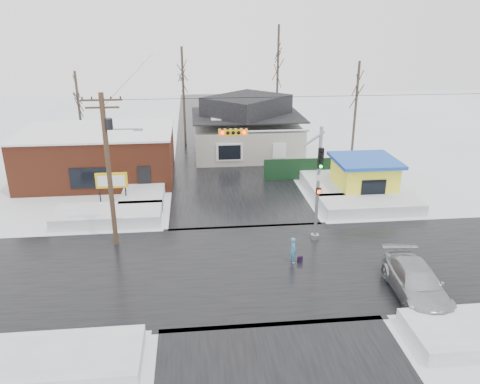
{
  "coord_description": "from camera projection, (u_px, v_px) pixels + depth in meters",
  "views": [
    {
      "loc": [
        -3.22,
        -22.19,
        12.83
      ],
      "look_at": [
        -0.54,
        3.65,
        3.0
      ],
      "focal_mm": 35.0,
      "sensor_mm": 36.0,
      "label": 1
    }
  ],
  "objects": [
    {
      "name": "road_ew",
      "position": [
        257.0,
        266.0,
        25.49
      ],
      "size": [
        120.0,
        10.0,
        0.02
      ],
      "primitive_type": "cube",
      "color": "black",
      "rests_on": "ground"
    },
    {
      "name": "tree_far_west",
      "position": [
        77.0,
        88.0,
        44.22
      ],
      "size": [
        3.0,
        3.0,
        8.0
      ],
      "color": "#332821",
      "rests_on": "ground"
    },
    {
      "name": "marquee_sign",
      "position": [
        112.0,
        181.0,
        32.78
      ],
      "size": [
        2.2,
        0.21,
        2.55
      ],
      "color": "black",
      "rests_on": "ground"
    },
    {
      "name": "fence",
      "position": [
        311.0,
        169.0,
        38.82
      ],
      "size": [
        8.0,
        0.12,
        1.8
      ],
      "primitive_type": "cube",
      "color": "black",
      "rests_on": "ground"
    },
    {
      "name": "snowbank_nw",
      "position": [
        108.0,
        216.0,
        30.99
      ],
      "size": [
        7.0,
        3.0,
        0.8
      ],
      "primitive_type": "cube",
      "color": "white",
      "rests_on": "ground"
    },
    {
      "name": "snowbank_ne",
      "position": [
        370.0,
        205.0,
        32.73
      ],
      "size": [
        7.0,
        3.0,
        0.8
      ],
      "primitive_type": "cube",
      "color": "white",
      "rests_on": "ground"
    },
    {
      "name": "tree_far_left",
      "position": [
        182.0,
        68.0,
        46.48
      ],
      "size": [
        3.0,
        3.0,
        10.0
      ],
      "color": "#332821",
      "rests_on": "ground"
    },
    {
      "name": "ground",
      "position": [
        257.0,
        267.0,
        25.49
      ],
      "size": [
        120.0,
        120.0,
        0.0
      ],
      "primitive_type": "plane",
      "color": "white",
      "rests_on": "ground"
    },
    {
      "name": "traffic_signal",
      "position": [
        293.0,
        169.0,
        26.88
      ],
      "size": [
        6.05,
        0.68,
        7.0
      ],
      "color": "gray",
      "rests_on": "ground"
    },
    {
      "name": "road_ns",
      "position": [
        257.0,
        266.0,
        25.49
      ],
      "size": [
        10.0,
        120.0,
        0.02
      ],
      "primitive_type": "cube",
      "color": "black",
      "rests_on": "ground"
    },
    {
      "name": "house",
      "position": [
        247.0,
        128.0,
        45.22
      ],
      "size": [
        10.4,
        8.4,
        5.76
      ],
      "color": "#B1AEA0",
      "rests_on": "ground"
    },
    {
      "name": "tree_far_right",
      "position": [
        358.0,
        82.0,
        42.72
      ],
      "size": [
        3.0,
        3.0,
        9.0
      ],
      "color": "#332821",
      "rests_on": "ground"
    },
    {
      "name": "car",
      "position": [
        416.0,
        283.0,
        22.5
      ],
      "size": [
        2.58,
        5.49,
        1.55
      ],
      "primitive_type": "imported",
      "rotation": [
        0.0,
        0.0,
        -0.08
      ],
      "color": "#A5A7AC",
      "rests_on": "ground"
    },
    {
      "name": "utility_pole",
      "position": [
        109.0,
        163.0,
        26.17
      ],
      "size": [
        3.15,
        0.44,
        9.0
      ],
      "color": "#382619",
      "rests_on": "ground"
    },
    {
      "name": "kiosk",
      "position": [
        364.0,
        177.0,
        35.19
      ],
      "size": [
        4.6,
        4.6,
        2.88
      ],
      "color": "#FAF637",
      "rests_on": "ground"
    },
    {
      "name": "tree_far_mid",
      "position": [
        278.0,
        49.0,
        48.74
      ],
      "size": [
        3.0,
        3.0,
        12.0
      ],
      "color": "#332821",
      "rests_on": "ground"
    },
    {
      "name": "shopping_bag",
      "position": [
        300.0,
        260.0,
        25.86
      ],
      "size": [
        0.3,
        0.2,
        0.35
      ],
      "primitive_type": "cube",
      "rotation": [
        0.0,
        0.0,
        0.32
      ],
      "color": "black",
      "rests_on": "ground"
    },
    {
      "name": "snowbank_nside_e",
      "position": [
        323.0,
        182.0,
        37.19
      ],
      "size": [
        3.0,
        8.0,
        0.8
      ],
      "primitive_type": "cube",
      "color": "white",
      "rests_on": "ground"
    },
    {
      "name": "snowbank_nside_w",
      "position": [
        145.0,
        188.0,
        35.84
      ],
      "size": [
        3.0,
        8.0,
        0.8
      ],
      "primitive_type": "cube",
      "color": "white",
      "rests_on": "ground"
    },
    {
      "name": "brick_building",
      "position": [
        99.0,
        155.0,
        38.58
      ],
      "size": [
        12.2,
        8.2,
        4.12
      ],
      "color": "brown",
      "rests_on": "ground"
    },
    {
      "name": "pedestrian",
      "position": [
        293.0,
        250.0,
        25.66
      ],
      "size": [
        0.37,
        0.55,
        1.5
      ],
      "primitive_type": "imported",
      "rotation": [
        0.0,
        0.0,
        1.59
      ],
      "color": "teal",
      "rests_on": "ground"
    },
    {
      "name": "snowbank_sw",
      "position": [
        50.0,
        362.0,
        17.99
      ],
      "size": [
        7.0,
        3.0,
        0.7
      ],
      "primitive_type": "cube",
      "color": "white",
      "rests_on": "ground"
    }
  ]
}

